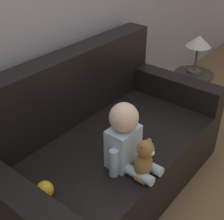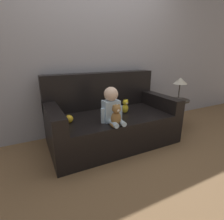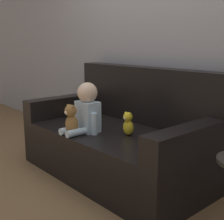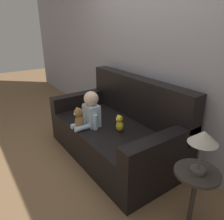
{
  "view_description": "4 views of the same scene",
  "coord_description": "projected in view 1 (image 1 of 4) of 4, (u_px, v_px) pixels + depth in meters",
  "views": [
    {
      "loc": [
        -1.32,
        -1.09,
        1.72
      ],
      "look_at": [
        -0.01,
        -0.04,
        0.68
      ],
      "focal_mm": 50.0,
      "sensor_mm": 36.0,
      "label": 1
    },
    {
      "loc": [
        -1.03,
        -2.04,
        1.22
      ],
      "look_at": [
        -0.07,
        -0.12,
        0.52
      ],
      "focal_mm": 28.0,
      "sensor_mm": 36.0,
      "label": 2
    },
    {
      "loc": [
        1.96,
        -1.78,
        1.18
      ],
      "look_at": [
        0.08,
        -0.13,
        0.63
      ],
      "focal_mm": 50.0,
      "sensor_mm": 36.0,
      "label": 3
    },
    {
      "loc": [
        1.95,
        -1.38,
        1.58
      ],
      "look_at": [
        -0.03,
        0.0,
        0.6
      ],
      "focal_mm": 35.0,
      "sensor_mm": 36.0,
      "label": 4
    }
  ],
  "objects": [
    {
      "name": "ground_plane",
      "position": [
        109.0,
        184.0,
        2.37
      ],
      "size": [
        12.0,
        12.0,
        0.0
      ],
      "primitive_type": "plane",
      "color": "brown"
    },
    {
      "name": "person_baby",
      "position": [
        125.0,
        139.0,
        1.83
      ],
      "size": [
        0.29,
        0.33,
        0.43
      ],
      "color": "silver",
      "rests_on": "couch"
    },
    {
      "name": "plush_toy_side",
      "position": [
        129.0,
        119.0,
        2.19
      ],
      "size": [
        0.09,
        0.09,
        0.2
      ],
      "color": "yellow",
      "rests_on": "couch"
    },
    {
      "name": "side_table",
      "position": [
        196.0,
        60.0,
        2.8
      ],
      "size": [
        0.36,
        0.36,
        0.85
      ],
      "color": "#332D28",
      "rests_on": "ground_plane"
    },
    {
      "name": "couch",
      "position": [
        101.0,
        147.0,
        2.23
      ],
      "size": [
        1.73,
        0.93,
        0.95
      ],
      "color": "black",
      "rests_on": "ground_plane"
    },
    {
      "name": "teddy_bear_brown",
      "position": [
        144.0,
        160.0,
        1.78
      ],
      "size": [
        0.15,
        0.12,
        0.26
      ],
      "color": "olive",
      "rests_on": "couch"
    },
    {
      "name": "toy_ball",
      "position": [
        45.0,
        190.0,
        1.68
      ],
      "size": [
        0.1,
        0.1,
        0.1
      ],
      "color": "gold",
      "rests_on": "couch"
    }
  ]
}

